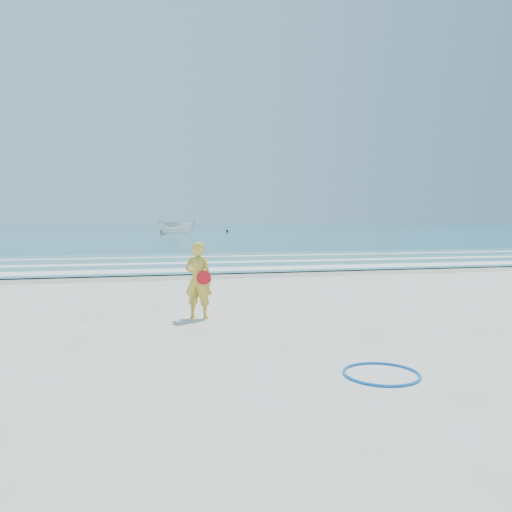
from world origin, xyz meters
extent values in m
plane|color=silver|center=(0.00, 0.00, 0.00)|extent=(400.00, 400.00, 0.00)
cube|color=#B2A893|center=(0.00, 9.00, 0.00)|extent=(400.00, 2.40, 0.00)
cube|color=#19727F|center=(0.00, 105.00, 0.02)|extent=(400.00, 190.00, 0.04)
cube|color=#59B7AD|center=(0.00, 14.00, 0.04)|extent=(400.00, 10.00, 0.01)
cube|color=white|center=(0.00, 10.30, 0.05)|extent=(400.00, 1.40, 0.01)
cube|color=white|center=(0.00, 13.20, 0.05)|extent=(400.00, 0.90, 0.01)
cube|color=white|center=(0.00, 16.50, 0.05)|extent=(400.00, 0.60, 0.01)
torus|color=blue|center=(0.91, -2.24, 0.02)|extent=(0.95, 0.95, 0.03)
imported|color=white|center=(2.31, 52.83, 0.97)|extent=(5.13, 3.50, 1.86)
sphere|color=black|center=(9.88, 61.03, 0.22)|extent=(0.36, 0.36, 0.36)
imported|color=gold|center=(-0.86, 1.75, 0.74)|extent=(0.63, 0.55, 1.47)
cylinder|color=red|center=(-0.78, 1.57, 0.80)|extent=(0.27, 0.08, 0.27)
camera|label=1|loc=(-1.92, -7.68, 1.90)|focal=35.00mm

